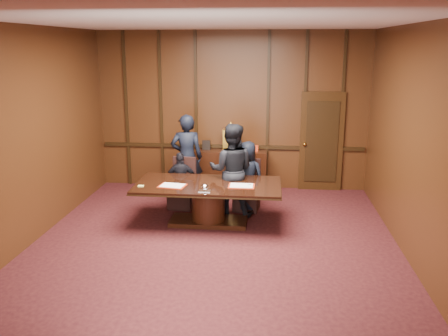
{
  "coord_description": "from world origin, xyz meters",
  "views": [
    {
      "loc": [
        0.88,
        -6.99,
        3.18
      ],
      "look_at": [
        0.06,
        1.14,
        1.05
      ],
      "focal_mm": 38.0,
      "sensor_mm": 36.0,
      "label": 1
    }
  ],
  "objects_px": {
    "signatory_left": "(181,181)",
    "witness_left": "(187,157)",
    "signatory_right": "(247,176)",
    "witness_right": "(231,170)",
    "sideboard": "(231,169)",
    "conference_table": "(208,197)"
  },
  "relations": [
    {
      "from": "sideboard",
      "to": "signatory_left",
      "type": "xyz_separation_m",
      "value": [
        -0.87,
        -1.36,
        0.08
      ]
    },
    {
      "from": "witness_left",
      "to": "witness_right",
      "type": "bearing_deg",
      "value": 128.88
    },
    {
      "from": "conference_table",
      "to": "signatory_left",
      "type": "height_order",
      "value": "signatory_left"
    },
    {
      "from": "signatory_left",
      "to": "conference_table",
      "type": "bearing_deg",
      "value": 116.52
    },
    {
      "from": "signatory_left",
      "to": "signatory_right",
      "type": "relative_size",
      "value": 0.82
    },
    {
      "from": "conference_table",
      "to": "signatory_left",
      "type": "bearing_deg",
      "value": 129.09
    },
    {
      "from": "sideboard",
      "to": "conference_table",
      "type": "height_order",
      "value": "sideboard"
    },
    {
      "from": "signatory_left",
      "to": "witness_left",
      "type": "xyz_separation_m",
      "value": [
        0.01,
        0.6,
        0.33
      ]
    },
    {
      "from": "signatory_right",
      "to": "signatory_left",
      "type": "bearing_deg",
      "value": 18.33
    },
    {
      "from": "signatory_left",
      "to": "signatory_right",
      "type": "xyz_separation_m",
      "value": [
        1.3,
        0.0,
        0.12
      ]
    },
    {
      "from": "signatory_right",
      "to": "witness_right",
      "type": "bearing_deg",
      "value": 66.07
    },
    {
      "from": "conference_table",
      "to": "signatory_right",
      "type": "distance_m",
      "value": 1.05
    },
    {
      "from": "witness_left",
      "to": "witness_right",
      "type": "height_order",
      "value": "witness_left"
    },
    {
      "from": "sideboard",
      "to": "witness_left",
      "type": "height_order",
      "value": "witness_left"
    },
    {
      "from": "sideboard",
      "to": "witness_left",
      "type": "distance_m",
      "value": 1.22
    },
    {
      "from": "conference_table",
      "to": "signatory_right",
      "type": "height_order",
      "value": "signatory_right"
    },
    {
      "from": "signatory_left",
      "to": "witness_left",
      "type": "bearing_deg",
      "value": -103.67
    },
    {
      "from": "signatory_left",
      "to": "witness_right",
      "type": "bearing_deg",
      "value": 151.15
    },
    {
      "from": "sideboard",
      "to": "conference_table",
      "type": "distance_m",
      "value": 2.17
    },
    {
      "from": "sideboard",
      "to": "signatory_left",
      "type": "relative_size",
      "value": 1.4
    },
    {
      "from": "signatory_right",
      "to": "witness_right",
      "type": "xyz_separation_m",
      "value": [
        -0.27,
        -0.3,
        0.19
      ]
    },
    {
      "from": "sideboard",
      "to": "witness_right",
      "type": "bearing_deg",
      "value": -84.56
    }
  ]
}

